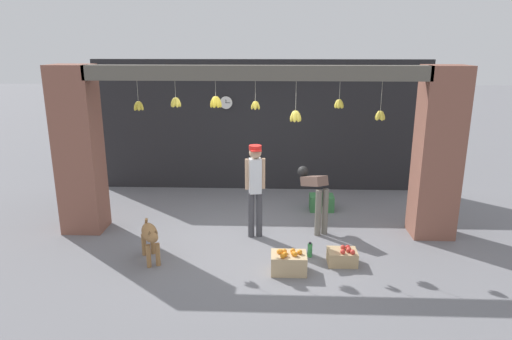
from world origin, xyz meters
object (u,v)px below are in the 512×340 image
(fruit_crate_oranges, at_px, (289,262))
(produce_box_green, at_px, (322,203))
(shopkeeper, at_px, (255,184))
(worker_stooping, at_px, (315,192))
(dog, at_px, (150,236))
(wall_clock, at_px, (226,103))
(water_bottle, at_px, (310,250))
(fruit_crate_apples, at_px, (342,257))

(fruit_crate_oranges, relative_size, produce_box_green, 1.10)
(shopkeeper, relative_size, worker_stooping, 1.50)
(dog, distance_m, shopkeeper, 1.94)
(fruit_crate_oranges, relative_size, wall_clock, 1.78)
(produce_box_green, bearing_deg, worker_stooping, -103.02)
(shopkeeper, height_order, worker_stooping, shopkeeper)
(worker_stooping, height_order, water_bottle, worker_stooping)
(worker_stooping, height_order, fruit_crate_oranges, worker_stooping)
(dog, height_order, shopkeeper, shopkeeper)
(water_bottle, relative_size, wall_clock, 0.83)
(produce_box_green, distance_m, wall_clock, 3.06)
(dog, distance_m, wall_clock, 4.10)
(produce_box_green, bearing_deg, fruit_crate_apples, -87.81)
(dog, relative_size, shopkeeper, 0.49)
(dog, bearing_deg, shopkeeper, 97.99)
(shopkeeper, height_order, water_bottle, shopkeeper)
(shopkeeper, xyz_separation_m, fruit_crate_oranges, (0.55, -1.27, -0.80))
(worker_stooping, xyz_separation_m, fruit_crate_apples, (0.33, -1.32, -0.61))
(worker_stooping, distance_m, water_bottle, 1.26)
(shopkeeper, xyz_separation_m, wall_clock, (-0.75, 2.69, 1.04))
(dog, xyz_separation_m, shopkeeper, (1.57, 1.01, 0.53))
(fruit_crate_oranges, bearing_deg, water_bottle, 55.67)
(fruit_crate_oranges, relative_size, fruit_crate_apples, 1.18)
(shopkeeper, distance_m, fruit_crate_oranges, 1.60)
(produce_box_green, bearing_deg, dog, -140.40)
(worker_stooping, bearing_deg, water_bottle, -125.02)
(produce_box_green, height_order, water_bottle, produce_box_green)
(fruit_crate_apples, distance_m, water_bottle, 0.53)
(produce_box_green, xyz_separation_m, wall_clock, (-2.04, 1.33, 1.84))
(dog, bearing_deg, fruit_crate_apples, 65.81)
(dog, height_order, produce_box_green, dog)
(wall_clock, bearing_deg, water_bottle, -64.42)
(dog, height_order, wall_clock, wall_clock)
(dog, bearing_deg, wall_clock, 142.91)
(shopkeeper, bearing_deg, wall_clock, -84.93)
(produce_box_green, relative_size, wall_clock, 1.62)
(fruit_crate_apples, height_order, wall_clock, wall_clock)
(fruit_crate_apples, relative_size, wall_clock, 1.51)
(dog, bearing_deg, fruit_crate_oranges, 58.11)
(shopkeeper, relative_size, wall_clock, 5.55)
(water_bottle, bearing_deg, dog, -174.32)
(water_bottle, xyz_separation_m, wall_clock, (-1.65, 3.45, 1.88))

